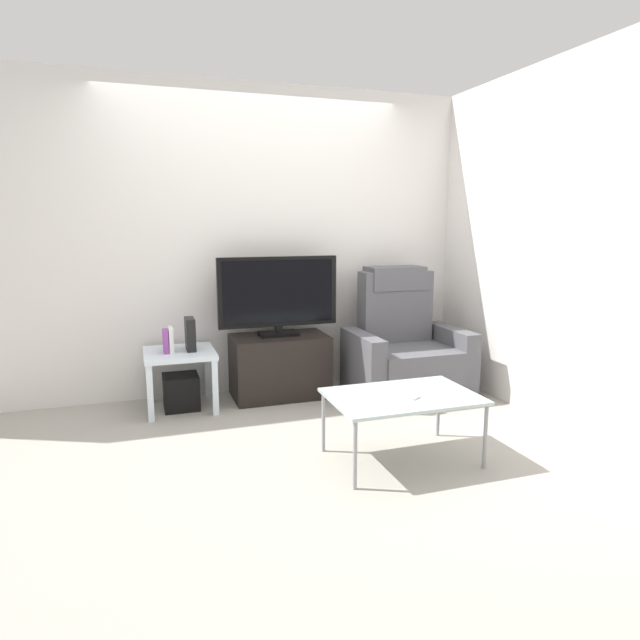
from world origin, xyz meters
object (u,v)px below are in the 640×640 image
(side_table, at_px, (180,360))
(subwoofer_box, at_px, (181,392))
(cell_phone, at_px, (407,396))
(book_leftmost, at_px, (166,341))
(television, at_px, (278,294))
(recliner_armchair, at_px, (404,351))
(coffee_table, at_px, (402,399))
(game_console, at_px, (190,334))
(book_middle, at_px, (171,340))
(tv_stand, at_px, (280,366))

(side_table, height_order, subwoofer_box, side_table)
(cell_phone, bearing_deg, book_leftmost, 101.13)
(book_leftmost, bearing_deg, television, 6.20)
(side_table, bearing_deg, recliner_armchair, -5.62)
(side_table, relative_size, cell_phone, 3.60)
(cell_phone, bearing_deg, coffee_table, 67.25)
(side_table, relative_size, book_leftmost, 3.01)
(television, relative_size, coffee_table, 1.12)
(television, distance_m, side_table, 0.96)
(side_table, xyz_separation_m, game_console, (0.09, 0.01, 0.20))
(side_table, bearing_deg, television, 5.57)
(coffee_table, bearing_deg, cell_phone, -81.16)
(side_table, distance_m, subwoofer_box, 0.26)
(book_middle, bearing_deg, tv_stand, 5.26)
(television, bearing_deg, subwoofer_box, -174.43)
(tv_stand, relative_size, book_leftmost, 4.45)
(subwoofer_box, relative_size, book_leftmost, 1.52)
(book_leftmost, distance_m, coffee_table, 1.93)
(coffee_table, bearing_deg, subwoofer_box, 130.80)
(subwoofer_box, height_order, game_console, game_console)
(television, bearing_deg, recliner_armchair, -14.18)
(television, relative_size, book_middle, 5.14)
(tv_stand, bearing_deg, book_middle, -174.74)
(recliner_armchair, distance_m, book_leftmost, 1.99)
(television, distance_m, recliner_armchair, 1.19)
(recliner_armchair, relative_size, cell_phone, 7.20)
(cell_phone, bearing_deg, television, 73.15)
(tv_stand, height_order, cell_phone, tv_stand)
(book_leftmost, height_order, cell_phone, book_leftmost)
(television, distance_m, book_middle, 0.94)
(coffee_table, bearing_deg, tv_stand, 105.10)
(subwoofer_box, relative_size, cell_phone, 1.82)
(recliner_armchair, height_order, coffee_table, recliner_armchair)
(tv_stand, relative_size, television, 0.79)
(side_table, distance_m, cell_phone, 1.91)
(game_console, height_order, coffee_table, game_console)
(coffee_table, bearing_deg, television, 104.91)
(television, distance_m, subwoofer_box, 1.11)
(book_middle, distance_m, game_console, 0.16)
(coffee_table, distance_m, cell_phone, 0.05)
(recliner_armchair, height_order, subwoofer_box, recliner_armchair)
(book_middle, distance_m, cell_phone, 1.94)
(cell_phone, bearing_deg, subwoofer_box, 98.52)
(tv_stand, xyz_separation_m, side_table, (-0.82, -0.06, 0.13))
(tv_stand, xyz_separation_m, coffee_table, (0.40, -1.48, 0.13))
(subwoofer_box, height_order, cell_phone, cell_phone)
(game_console, xyz_separation_m, cell_phone, (1.14, -1.47, -0.17))
(game_console, distance_m, cell_phone, 1.87)
(recliner_armchair, bearing_deg, game_console, 178.57)
(recliner_armchair, bearing_deg, television, 170.60)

